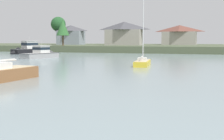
# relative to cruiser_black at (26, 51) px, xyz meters

# --- Properties ---
(far_shore_bank) EXTENTS (240.93, 55.29, 1.90)m
(far_shore_bank) POSITION_rel_cruiser_black_xyz_m (41.52, 38.32, 0.14)
(far_shore_bank) COLOR #4C563D
(far_shore_bank) RESTS_ON ground
(cruiser_black) EXTENTS (7.03, 11.12, 5.90)m
(cruiser_black) POSITION_rel_cruiser_black_xyz_m (0.00, 0.00, 0.00)
(cruiser_black) COLOR black
(cruiser_black) RESTS_ON ground
(sailboat_yellow) EXTENTS (2.57, 6.91, 10.50)m
(sailboat_yellow) POSITION_rel_cruiser_black_xyz_m (37.45, -28.00, -0.59)
(sailboat_yellow) COLOR gold
(sailboat_yellow) RESTS_ON ground
(cruiser_grey) EXTENTS (4.94, 9.97, 4.84)m
(cruiser_grey) POSITION_rel_cruiser_black_xyz_m (13.86, -15.05, -0.25)
(cruiser_grey) COLOR gray
(cruiser_grey) RESTS_ON ground
(shore_tree_far_right) EXTENTS (5.64, 5.64, 10.59)m
(shore_tree_far_right) POSITION_rel_cruiser_black_xyz_m (-9.26, 36.11, 8.82)
(shore_tree_far_right) COLOR brown
(shore_tree_far_right) RESTS_ON far_shore_bank
(shore_tree_left) EXTENTS (4.02, 4.02, 8.03)m
(shore_tree_left) POSITION_rel_cruiser_black_xyz_m (3.36, 14.77, 6.62)
(shore_tree_left) COLOR brown
(shore_tree_left) RESTS_ON far_shore_bank
(cottage_eastern) EXTENTS (12.82, 6.82, 7.83)m
(cottage_eastern) POSITION_rel_cruiser_black_xyz_m (18.86, 29.28, 5.15)
(cottage_eastern) COLOR #9E998E
(cottage_eastern) RESTS_ON far_shore_bank
(cottage_behind_trees) EXTENTS (9.90, 6.50, 7.18)m
(cottage_behind_trees) POSITION_rel_cruiser_black_xyz_m (-3.22, 34.38, 4.80)
(cottage_behind_trees) COLOR gray
(cottage_behind_trees) RESTS_ON far_shore_bank
(cottage_near_water) EXTENTS (12.90, 7.17, 7.06)m
(cottage_near_water) POSITION_rel_cruiser_black_xyz_m (35.80, 43.14, 4.75)
(cottage_near_water) COLOR #9E998E
(cottage_near_water) RESTS_ON far_shore_bank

